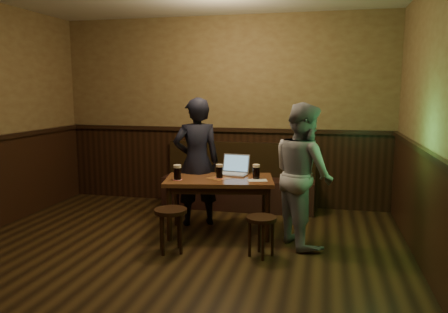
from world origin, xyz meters
TOP-DOWN VIEW (x-y plane):
  - room at (0.00, 0.22)m, footprint 5.04×6.04m
  - bench at (0.30, 2.75)m, footprint 2.20×0.50m
  - pub_table at (0.30, 1.54)m, footprint 1.38×0.95m
  - stool_left at (-0.06, 0.82)m, footprint 0.45×0.45m
  - stool_right at (0.90, 0.91)m, footprint 0.39×0.39m
  - pint_left at (-0.15, 1.34)m, footprint 0.12×0.12m
  - pint_mid at (0.30, 1.56)m, footprint 0.11×0.11m
  - pint_right at (0.74, 1.61)m, footprint 0.11×0.11m
  - laptop at (0.43, 1.82)m, footprint 0.38×0.32m
  - menu at (0.77, 1.51)m, footprint 0.25×0.20m
  - person_suit at (-0.07, 1.84)m, footprint 0.70×0.61m
  - person_grey at (1.29, 1.41)m, footprint 0.91×0.97m

SIDE VIEW (x-z plane):
  - bench at x=0.30m, z-range -0.16..0.79m
  - stool_right at x=0.90m, z-range 0.13..0.55m
  - stool_left at x=-0.06m, z-range 0.14..0.61m
  - pub_table at x=0.30m, z-range 0.25..0.93m
  - menu at x=0.77m, z-range 0.68..0.68m
  - laptop at x=0.43m, z-range 0.62..0.86m
  - pint_mid at x=0.30m, z-range 0.68..0.85m
  - pint_right at x=0.74m, z-range 0.68..0.85m
  - pint_left at x=-0.15m, z-range 0.68..0.86m
  - person_grey at x=1.29m, z-range 0.00..1.59m
  - person_suit at x=-0.07m, z-range 0.00..1.63m
  - room at x=0.00m, z-range -0.22..2.62m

